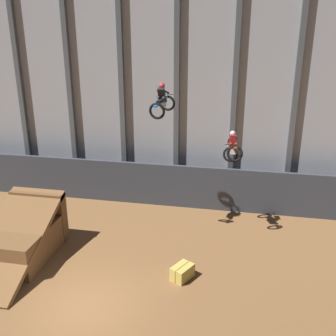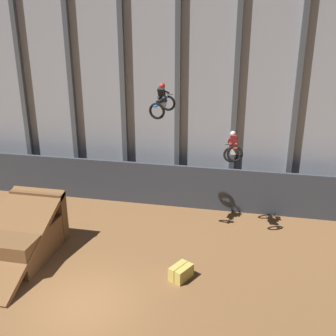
{
  "view_description": "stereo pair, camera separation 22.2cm",
  "coord_description": "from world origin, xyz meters",
  "px_view_note": "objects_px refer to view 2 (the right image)",
  "views": [
    {
      "loc": [
        5.16,
        -10.71,
        9.43
      ],
      "look_at": [
        1.88,
        5.78,
        3.35
      ],
      "focal_mm": 42.0,
      "sensor_mm": 36.0,
      "label": 1
    },
    {
      "loc": [
        5.38,
        -10.67,
        9.43
      ],
      "look_at": [
        1.88,
        5.78,
        3.35
      ],
      "focal_mm": 42.0,
      "sensor_mm": 36.0,
      "label": 2
    }
  ],
  "objects_px": {
    "rider_bike_right_air": "(233,149)",
    "dirt_ramp": "(24,235)",
    "rider_bike_left_air": "(162,102)",
    "hay_bale_trackside": "(181,272)",
    "traffic_cone_near_ramp": "(47,215)"
  },
  "relations": [
    {
      "from": "rider_bike_right_air",
      "to": "rider_bike_left_air",
      "type": "bearing_deg",
      "value": 178.99
    },
    {
      "from": "rider_bike_right_air",
      "to": "dirt_ramp",
      "type": "bearing_deg",
      "value": -165.32
    },
    {
      "from": "rider_bike_left_air",
      "to": "dirt_ramp",
      "type": "bearing_deg",
      "value": -140.11
    },
    {
      "from": "dirt_ramp",
      "to": "rider_bike_right_air",
      "type": "distance_m",
      "value": 10.0
    },
    {
      "from": "dirt_ramp",
      "to": "hay_bale_trackside",
      "type": "distance_m",
      "value": 7.07
    },
    {
      "from": "rider_bike_left_air",
      "to": "rider_bike_right_air",
      "type": "relative_size",
      "value": 1.03
    },
    {
      "from": "rider_bike_right_air",
      "to": "traffic_cone_near_ramp",
      "type": "xyz_separation_m",
      "value": [
        -9.26,
        -0.81,
        -3.87
      ]
    },
    {
      "from": "rider_bike_right_air",
      "to": "traffic_cone_near_ramp",
      "type": "bearing_deg",
      "value": 175.32
    },
    {
      "from": "dirt_ramp",
      "to": "rider_bike_left_air",
      "type": "xyz_separation_m",
      "value": [
        5.43,
        3.41,
        5.43
      ]
    },
    {
      "from": "dirt_ramp",
      "to": "hay_bale_trackside",
      "type": "bearing_deg",
      "value": -3.6
    },
    {
      "from": "rider_bike_left_air",
      "to": "rider_bike_right_air",
      "type": "height_order",
      "value": "rider_bike_left_air"
    },
    {
      "from": "rider_bike_right_air",
      "to": "hay_bale_trackside",
      "type": "xyz_separation_m",
      "value": [
        -1.57,
        -4.33,
        -3.87
      ]
    },
    {
      "from": "rider_bike_left_air",
      "to": "traffic_cone_near_ramp",
      "type": "xyz_separation_m",
      "value": [
        -6.09,
        -0.32,
        -6.0
      ]
    },
    {
      "from": "dirt_ramp",
      "to": "traffic_cone_near_ramp",
      "type": "relative_size",
      "value": 8.98
    },
    {
      "from": "dirt_ramp",
      "to": "hay_bale_trackside",
      "type": "relative_size",
      "value": 4.84
    }
  ]
}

